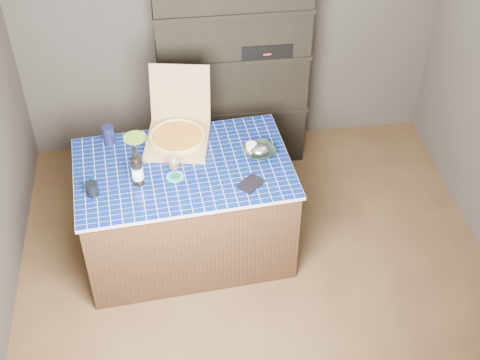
{
  "coord_description": "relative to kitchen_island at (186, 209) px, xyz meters",
  "views": [
    {
      "loc": [
        -0.53,
        -3.14,
        3.81
      ],
      "look_at": [
        -0.13,
        0.0,
        1.01
      ],
      "focal_mm": 50.0,
      "sensor_mm": 36.0,
      "label": 1
    }
  ],
  "objects": [
    {
      "name": "white_jar",
      "position": [
        0.49,
        0.11,
        0.44
      ],
      "size": [
        0.08,
        0.08,
        0.07
      ],
      "primitive_type": "cylinder",
      "color": "white",
      "rests_on": "kitchen_island"
    },
    {
      "name": "shelving_unit",
      "position": [
        0.48,
        1.13,
        0.49
      ],
      "size": [
        1.2,
        0.41,
        1.8
      ],
      "color": "black",
      "rests_on": "floor"
    },
    {
      "name": "navy_cup",
      "position": [
        -0.51,
        0.35,
        0.48
      ],
      "size": [
        0.09,
        0.09,
        0.14
      ],
      "primitive_type": "cylinder",
      "color": "#0E1234",
      "rests_on": "kitchen_island"
    },
    {
      "name": "wine_glass",
      "position": [
        -0.06,
        -0.1,
        0.53
      ],
      "size": [
        0.08,
        0.08,
        0.18
      ],
      "color": "white",
      "rests_on": "teal_trivet"
    },
    {
      "name": "kitchen_island",
      "position": [
        0.0,
        0.0,
        0.0
      ],
      "size": [
        1.57,
        1.07,
        0.82
      ],
      "rotation": [
        0.0,
        0.0,
        0.08
      ],
      "color": "#44281A",
      "rests_on": "floor"
    },
    {
      "name": "teal_trivet",
      "position": [
        -0.06,
        -0.1,
        0.41
      ],
      "size": [
        0.12,
        0.12,
        0.01
      ],
      "primitive_type": "cylinder",
      "color": "teal",
      "rests_on": "kitchen_island"
    },
    {
      "name": "pizza_box",
      "position": [
        -0.01,
        0.29,
        0.48
      ],
      "size": [
        0.52,
        0.6,
        0.48
      ],
      "rotation": [
        0.0,
        0.0,
        -0.18
      ],
      "color": "#AA7557",
      "rests_on": "kitchen_island"
    },
    {
      "name": "room",
      "position": [
        0.48,
        -0.4,
        0.84
      ],
      "size": [
        3.5,
        3.5,
        3.5
      ],
      "color": "brown",
      "rests_on": "ground"
    },
    {
      "name": "green_trivet",
      "position": [
        -0.33,
        0.37,
        0.41
      ],
      "size": [
        0.17,
        0.17,
        0.01
      ],
      "primitive_type": "cylinder",
      "color": "#7BBF29",
      "rests_on": "kitchen_island"
    },
    {
      "name": "tumbler",
      "position": [
        -0.61,
        -0.2,
        0.46
      ],
      "size": [
        0.09,
        0.09,
        0.1
      ],
      "primitive_type": "cylinder",
      "color": "black",
      "rests_on": "kitchen_island"
    },
    {
      "name": "mead_bottle",
      "position": [
        -0.3,
        -0.13,
        0.53
      ],
      "size": [
        0.08,
        0.08,
        0.3
      ],
      "color": "black",
      "rests_on": "kitchen_island"
    },
    {
      "name": "foil_contents",
      "position": [
        0.55,
        0.07,
        0.45
      ],
      "size": [
        0.13,
        0.11,
        0.06
      ],
      "primitive_type": "ellipsoid",
      "color": "#ABADB7",
      "rests_on": "bowl"
    },
    {
      "name": "dvd_case",
      "position": [
        0.44,
        -0.24,
        0.42
      ],
      "size": [
        0.21,
        0.2,
        0.01
      ],
      "primitive_type": "cube",
      "rotation": [
        0.0,
        0.0,
        -0.84
      ],
      "color": "black",
      "rests_on": "kitchen_island"
    },
    {
      "name": "bowl",
      "position": [
        0.55,
        0.07,
        0.44
      ],
      "size": [
        0.28,
        0.28,
        0.05
      ],
      "primitive_type": "imported",
      "rotation": [
        0.0,
        0.0,
        0.34
      ],
      "color": "black",
      "rests_on": "kitchen_island"
    }
  ]
}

